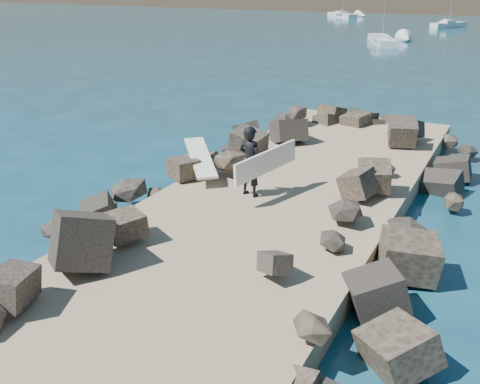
# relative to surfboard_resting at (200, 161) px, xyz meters

# --- Properties ---
(ground) EXTENTS (800.00, 800.00, 0.00)m
(ground) POSITION_rel_surfboard_resting_xyz_m (2.65, -1.59, -1.04)
(ground) COLOR #0F384C
(ground) RESTS_ON ground
(jetty) EXTENTS (6.00, 26.00, 0.60)m
(jetty) POSITION_rel_surfboard_resting_xyz_m (2.65, -3.59, -0.74)
(jetty) COLOR #8C7759
(jetty) RESTS_ON ground
(riprap_left) EXTENTS (2.60, 22.00, 1.00)m
(riprap_left) POSITION_rel_surfboard_resting_xyz_m (-0.25, -3.09, -0.54)
(riprap_left) COLOR black
(riprap_left) RESTS_ON ground
(riprap_right) EXTENTS (2.60, 22.00, 1.00)m
(riprap_right) POSITION_rel_surfboard_resting_xyz_m (5.55, -3.09, -0.54)
(riprap_right) COLOR black
(riprap_right) RESTS_ON ground
(surfboard_resting) EXTENTS (1.96, 2.09, 0.08)m
(surfboard_resting) POSITION_rel_surfboard_resting_xyz_m (0.00, 0.00, 0.00)
(surfboard_resting) COLOR white
(surfboard_resting) RESTS_ON riprap_left
(surfer_with_board) EXTENTS (1.18, 2.25, 1.87)m
(surfer_with_board) POSITION_rel_surfboard_resting_xyz_m (2.00, -0.66, 0.51)
(surfer_with_board) COLOR black
(surfer_with_board) RESTS_ON jetty
(sailboat_e) EXTENTS (6.16, 5.91, 8.45)m
(sailboat_e) POSITION_rel_surfboard_resting_xyz_m (-19.80, 75.69, -0.69)
(sailboat_e) COLOR silver
(sailboat_e) RESTS_ON ground
(sailboat_b) EXTENTS (4.00, 5.55, 7.03)m
(sailboat_b) POSITION_rel_surfboard_resting_xyz_m (-1.68, 63.19, -0.69)
(sailboat_b) COLOR silver
(sailboat_b) RESTS_ON ground
(sailboat_a) EXTENTS (4.56, 7.57, 9.04)m
(sailboat_a) POSITION_rel_surfboard_resting_xyz_m (-4.79, 41.13, -0.69)
(sailboat_a) COLOR silver
(sailboat_a) RESTS_ON ground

